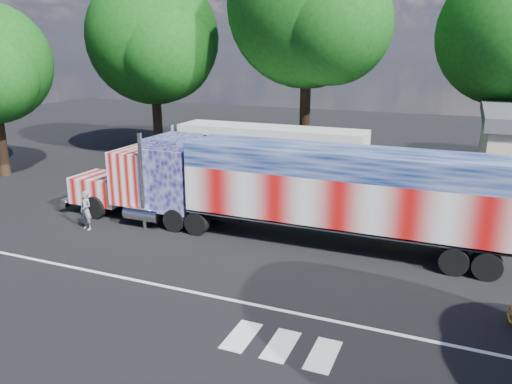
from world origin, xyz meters
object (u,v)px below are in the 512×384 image
at_px(tree_nw_a, 154,39).
at_px(tree_n_mid, 310,7).
at_px(coach_bus, 270,153).
at_px(woman, 86,210).
at_px(semi_truck, 286,188).

xyz_separation_m(tree_nw_a, tree_n_mid, (11.73, 0.00, 1.82)).
xyz_separation_m(coach_bus, woman, (-4.60, -11.18, -0.85)).
xyz_separation_m(woman, tree_nw_a, (-6.18, 15.49, 7.71)).
distance_m(semi_truck, woman, 9.10).
bearing_deg(coach_bus, tree_nw_a, 158.22).
xyz_separation_m(coach_bus, tree_n_mid, (0.95, 4.31, 8.68)).
relative_size(semi_truck, tree_n_mid, 1.32).
distance_m(semi_truck, coach_bus, 9.64).
distance_m(woman, tree_nw_a, 18.37).
relative_size(semi_truck, woman, 11.48).
xyz_separation_m(coach_bus, tree_nw_a, (-10.78, 4.31, 6.86)).
distance_m(tree_nw_a, tree_n_mid, 11.87).
relative_size(semi_truck, tree_nw_a, 1.53).
bearing_deg(semi_truck, tree_nw_a, 138.70).
bearing_deg(woman, tree_nw_a, 126.65).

